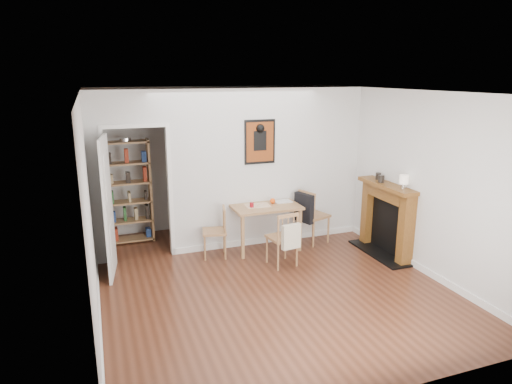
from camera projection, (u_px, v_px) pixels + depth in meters
name	position (u px, v px, depth m)	size (l,w,h in m)	color
ground	(266.00, 279.00, 6.46)	(5.20, 5.20, 0.00)	#542C1B
room_shell	(242.00, 170.00, 7.39)	(5.20, 5.20, 5.20)	silver
dining_table	(265.00, 210.00, 7.43)	(1.09, 0.70, 0.75)	#A67A4D
chair_left	(214.00, 232.00, 7.16)	(0.48, 0.48, 0.81)	#A4794C
chair_right	(313.00, 215.00, 7.75)	(0.64, 0.59, 0.93)	#A4794C
chair_front	(282.00, 238.00, 6.83)	(0.48, 0.53, 0.85)	#A4794C
bookshelf	(129.00, 192.00, 7.71)	(0.74, 0.30, 1.77)	#A67A4D
fireplace	(387.00, 217.00, 7.24)	(0.45, 1.25, 1.16)	brown
red_glass	(252.00, 205.00, 7.28)	(0.06, 0.06, 0.08)	maroon
orange_fruit	(273.00, 201.00, 7.50)	(0.09, 0.09, 0.09)	#F8500D
placemat	(258.00, 205.00, 7.39)	(0.39, 0.30, 0.00)	beige
notebook	(283.00, 201.00, 7.60)	(0.28, 0.21, 0.01)	silver
mantel_lamp	(404.00, 180.00, 6.75)	(0.13, 0.13, 0.21)	silver
ceramic_jar_a	(381.00, 179.00, 7.15)	(0.10, 0.10, 0.12)	black
ceramic_jar_b	(378.00, 176.00, 7.36)	(0.09, 0.09, 0.11)	black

